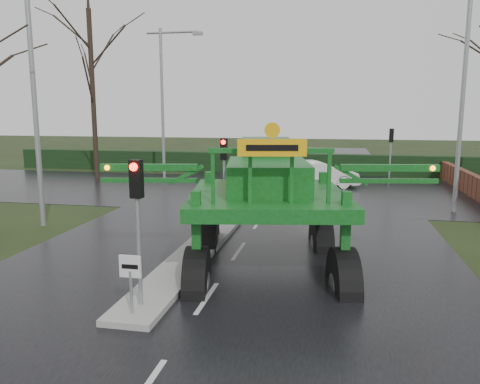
% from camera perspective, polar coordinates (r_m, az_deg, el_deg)
% --- Properties ---
extents(ground, '(140.00, 140.00, 0.00)m').
position_cam_1_polar(ground, '(11.88, -4.06, -12.85)').
color(ground, black).
rests_on(ground, ground).
extents(road_main, '(14.00, 80.00, 0.02)m').
position_cam_1_polar(road_main, '(21.27, 3.04, -2.61)').
color(road_main, black).
rests_on(road_main, ground).
extents(road_cross, '(80.00, 12.00, 0.02)m').
position_cam_1_polar(road_cross, '(27.12, 4.85, 0.06)').
color(road_cross, black).
rests_on(road_cross, ground).
extents(median_island, '(1.20, 10.00, 0.16)m').
position_cam_1_polar(median_island, '(14.91, -5.87, -7.77)').
color(median_island, gray).
rests_on(median_island, ground).
extents(hedge_row, '(44.00, 0.90, 1.50)m').
position_cam_1_polar(hedge_row, '(34.91, 6.34, 3.44)').
color(hedge_row, black).
rests_on(hedge_row, ground).
extents(brick_wall, '(0.40, 20.00, 1.20)m').
position_cam_1_polar(brick_wall, '(27.91, 26.82, 0.55)').
color(brick_wall, '#592D1E').
rests_on(brick_wall, ground).
extents(keep_left_sign, '(0.50, 0.07, 1.35)m').
position_cam_1_polar(keep_left_sign, '(10.61, -13.20, -9.81)').
color(keep_left_sign, gray).
rests_on(keep_left_sign, ground).
extents(traffic_signal_near, '(0.26, 0.33, 3.52)m').
position_cam_1_polar(traffic_signal_near, '(10.64, -12.44, -1.16)').
color(traffic_signal_near, gray).
rests_on(traffic_signal_near, ground).
extents(traffic_signal_mid, '(0.26, 0.33, 3.52)m').
position_cam_1_polar(traffic_signal_mid, '(18.66, -1.96, 3.69)').
color(traffic_signal_mid, gray).
rests_on(traffic_signal_mid, ground).
extents(traffic_signal_far, '(0.26, 0.33, 3.52)m').
position_cam_1_polar(traffic_signal_far, '(30.85, 17.92, 5.64)').
color(traffic_signal_far, gray).
rests_on(traffic_signal_far, ground).
extents(street_light_left_near, '(3.85, 0.30, 10.00)m').
position_cam_1_polar(street_light_left_near, '(20.01, -23.24, 13.09)').
color(street_light_left_near, gray).
rests_on(street_light_left_near, ground).
extents(street_light_right, '(3.85, 0.30, 10.00)m').
position_cam_1_polar(street_light_right, '(23.22, 24.91, 12.41)').
color(street_light_right, gray).
rests_on(street_light_right, ground).
extents(street_light_left_far, '(3.85, 0.30, 10.00)m').
position_cam_1_polar(street_light_left_far, '(32.56, -8.98, 12.17)').
color(street_light_left_far, gray).
rests_on(street_light_left_far, ground).
extents(tree_left_far, '(7.70, 7.70, 13.26)m').
position_cam_1_polar(tree_left_far, '(32.58, -17.63, 13.88)').
color(tree_left_far, black).
rests_on(tree_left_far, ground).
extents(crop_sprayer, '(9.51, 6.68, 5.38)m').
position_cam_1_polar(crop_sprayer, '(12.23, -5.29, 0.22)').
color(crop_sprayer, black).
rests_on(crop_sprayer, ground).
extents(white_sedan, '(5.17, 3.08, 1.61)m').
position_cam_1_polar(white_sedan, '(28.78, 9.38, 0.52)').
color(white_sedan, white).
rests_on(white_sedan, ground).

